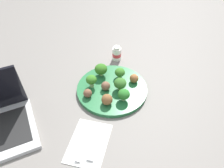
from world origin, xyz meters
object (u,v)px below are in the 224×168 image
at_px(meatball_near_rim, 107,100).
at_px(napkin, 90,143).
at_px(broccoli_floret_front_right, 101,69).
at_px(broccoli_floret_center, 120,83).
at_px(plate, 112,89).
at_px(broccoli_floret_mid_right, 91,80).
at_px(knife, 84,143).
at_px(meatball_front_right, 88,93).
at_px(yogurt_bottle, 117,54).
at_px(broccoli_floret_far_rim, 120,72).
at_px(fork, 94,145).
at_px(meatball_back_left, 134,78).
at_px(broccoli_floret_back_left, 124,94).
at_px(meatball_mid_left, 106,86).

relative_size(meatball_near_rim, napkin, 0.24).
bearing_deg(broccoli_floret_front_right, broccoli_floret_center, 61.69).
bearing_deg(plate, broccoli_floret_mid_right, -78.49).
height_order(broccoli_floret_center, knife, broccoli_floret_center).
distance_m(broccoli_floret_front_right, meatball_front_right, 0.13).
height_order(meatball_front_right, yogurt_bottle, yogurt_bottle).
height_order(broccoli_floret_far_rim, broccoli_floret_mid_right, broccoli_floret_mid_right).
bearing_deg(yogurt_bottle, broccoli_floret_far_rim, 21.61).
height_order(broccoli_floret_center, fork, broccoli_floret_center).
height_order(meatball_back_left, napkin, meatball_back_left).
bearing_deg(knife, meatball_near_rim, 173.15).
distance_m(meatball_back_left, knife, 0.33).
xyz_separation_m(knife, yogurt_bottle, (-0.46, -0.03, 0.02)).
bearing_deg(broccoli_floret_mid_right, fork, 22.79).
bearing_deg(plate, broccoli_floret_front_right, -131.18).
bearing_deg(broccoli_floret_back_left, napkin, -15.86).
height_order(broccoli_floret_far_rim, meatball_near_rim, broccoli_floret_far_rim).
bearing_deg(napkin, meatball_front_right, -156.68).
bearing_deg(meatball_back_left, knife, -15.42).
height_order(broccoli_floret_mid_right, knife, broccoli_floret_mid_right).
xyz_separation_m(meatball_mid_left, meatball_near_rim, (0.07, 0.03, 0.00)).
height_order(meatball_front_right, fork, meatball_front_right).
bearing_deg(meatball_mid_left, broccoli_floret_front_right, -148.46).
height_order(broccoli_floret_far_rim, knife, broccoli_floret_far_rim).
distance_m(broccoli_floret_front_right, yogurt_bottle, 0.15).
distance_m(meatball_front_right, knife, 0.20).
xyz_separation_m(meatball_front_right, fork, (0.19, 0.10, -0.03)).
relative_size(broccoli_floret_center, fork, 0.44).
bearing_deg(yogurt_bottle, meatball_back_left, 38.86).
height_order(broccoli_floret_mid_right, meatball_front_right, broccoli_floret_mid_right).
height_order(broccoli_floret_front_right, meatball_near_rim, broccoli_floret_front_right).
height_order(meatball_mid_left, fork, meatball_mid_left).
height_order(knife, yogurt_bottle, yogurt_bottle).
bearing_deg(napkin, yogurt_bottle, -174.35).
relative_size(broccoli_floret_center, broccoli_floret_far_rim, 1.18).
relative_size(broccoli_floret_mid_right, fork, 0.43).
bearing_deg(fork, plate, -175.07).
bearing_deg(broccoli_floret_front_right, plate, 48.82).
xyz_separation_m(broccoli_floret_center, napkin, (0.26, -0.03, -0.05)).
xyz_separation_m(plate, broccoli_floret_mid_right, (0.02, -0.08, 0.04)).
distance_m(broccoli_floret_center, meatball_near_rim, 0.09).
xyz_separation_m(napkin, knife, (0.01, -0.02, 0.00)).
bearing_deg(broccoli_floret_back_left, meatball_near_rim, -56.98).
relative_size(meatball_mid_left, meatball_near_rim, 0.86).
xyz_separation_m(broccoli_floret_front_right, broccoli_floret_back_left, (0.11, 0.13, -0.00)).
bearing_deg(broccoli_floret_center, meatball_back_left, 142.84).
bearing_deg(napkin, broccoli_floret_back_left, 164.14).
distance_m(broccoli_floret_far_rim, fork, 0.33).
bearing_deg(broccoli_floret_front_right, yogurt_bottle, 170.51).
height_order(plate, knife, plate).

